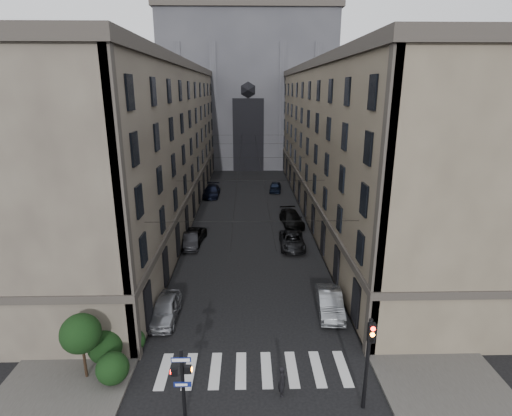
{
  "coord_description": "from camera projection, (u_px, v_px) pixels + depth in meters",
  "views": [
    {
      "loc": [
        -0.33,
        -14.65,
        15.83
      ],
      "look_at": [
        0.26,
        10.47,
        8.27
      ],
      "focal_mm": 28.0,
      "sensor_mm": 36.0,
      "label": 1
    }
  ],
  "objects": [
    {
      "name": "car_right_near",
      "position": [
        330.0,
        303.0,
        29.14
      ],
      "size": [
        2.08,
        4.99,
        1.6
      ],
      "primitive_type": "imported",
      "rotation": [
        0.0,
        0.0,
        -0.08
      ],
      "color": "gray",
      "rests_on": "ground"
    },
    {
      "name": "zebra_crossing",
      "position": [
        254.0,
        370.0,
        23.38
      ],
      "size": [
        11.0,
        3.2,
        0.01
      ],
      "primitive_type": "cube",
      "color": "beige",
      "rests_on": "ground"
    },
    {
      "name": "gothic_tower",
      "position": [
        248.0,
        79.0,
        85.23
      ],
      "size": [
        35.0,
        23.0,
        58.0
      ],
      "color": "#2D2D33",
      "rests_on": "ground"
    },
    {
      "name": "building_right",
      "position": [
        355.0,
        141.0,
        50.67
      ],
      "size": [
        13.6,
        60.6,
        18.85
      ],
      "color": "brown",
      "rests_on": "ground"
    },
    {
      "name": "car_right_midfar",
      "position": [
        292.0,
        218.0,
        47.94
      ],
      "size": [
        2.83,
        5.85,
        1.64
      ],
      "primitive_type": "imported",
      "rotation": [
        0.0,
        0.0,
        0.1
      ],
      "color": "black",
      "rests_on": "ground"
    },
    {
      "name": "shrub_cluster",
      "position": [
        101.0,
        345.0,
        22.68
      ],
      "size": [
        3.9,
        4.4,
        3.9
      ],
      "color": "black",
      "rests_on": "sidewalk_left"
    },
    {
      "name": "sidewalk_left",
      "position": [
        170.0,
        212.0,
        52.81
      ],
      "size": [
        7.0,
        80.0,
        0.15
      ],
      "primitive_type": "cube",
      "color": "#383533",
      "rests_on": "ground"
    },
    {
      "name": "sidewalk_right",
      "position": [
        328.0,
        211.0,
        53.27
      ],
      "size": [
        7.0,
        80.0,
        0.15
      ],
      "primitive_type": "cube",
      "color": "#383533",
      "rests_on": "ground"
    },
    {
      "name": "car_right_far",
      "position": [
        275.0,
        187.0,
        63.53
      ],
      "size": [
        2.25,
        4.56,
        1.49
      ],
      "primitive_type": "imported",
      "rotation": [
        0.0,
        0.0,
        -0.11
      ],
      "color": "black",
      "rests_on": "ground"
    },
    {
      "name": "car_left_midfar",
      "position": [
        192.0,
        237.0,
        42.43
      ],
      "size": [
        2.88,
        5.19,
        1.37
      ],
      "primitive_type": "imported",
      "rotation": [
        0.0,
        0.0,
        -0.13
      ],
      "color": "black",
      "rests_on": "ground"
    },
    {
      "name": "car_left_midnear",
      "position": [
        191.0,
        241.0,
        41.28
      ],
      "size": [
        2.02,
        4.44,
        1.41
      ],
      "primitive_type": "imported",
      "rotation": [
        0.0,
        0.0,
        0.13
      ],
      "color": "black",
      "rests_on": "ground"
    },
    {
      "name": "pedestrian_signal_left",
      "position": [
        182.0,
        379.0,
        19.29
      ],
      "size": [
        1.02,
        0.38,
        4.0
      ],
      "color": "black",
      "rests_on": "ground"
    },
    {
      "name": "traffic_light_right",
      "position": [
        368.0,
        354.0,
        19.61
      ],
      "size": [
        0.34,
        0.5,
        5.2
      ],
      "color": "black",
      "rests_on": "ground"
    },
    {
      "name": "building_left",
      "position": [
        142.0,
        142.0,
        50.07
      ],
      "size": [
        13.6,
        60.6,
        18.85
      ],
      "color": "#463E36",
      "rests_on": "ground"
    },
    {
      "name": "tram_wires",
      "position": [
        249.0,
        159.0,
        50.62
      ],
      "size": [
        14.0,
        60.0,
        0.43
      ],
      "color": "black",
      "rests_on": "ground"
    },
    {
      "name": "pedestrian",
      "position": [
        282.0,
        381.0,
        21.25
      ],
      "size": [
        0.47,
        0.67,
        1.77
      ],
      "primitive_type": "imported",
      "rotation": [
        0.0,
        0.0,
        1.5
      ],
      "color": "black",
      "rests_on": "ground"
    },
    {
      "name": "car_left_near",
      "position": [
        165.0,
        309.0,
        28.3
      ],
      "size": [
        1.99,
        4.76,
        1.61
      ],
      "primitive_type": "imported",
      "rotation": [
        0.0,
        0.0,
        -0.02
      ],
      "color": "gray",
      "rests_on": "ground"
    },
    {
      "name": "car_right_midnear",
      "position": [
        292.0,
        241.0,
        41.13
      ],
      "size": [
        2.61,
        5.41,
        1.48
      ],
      "primitive_type": "imported",
      "rotation": [
        0.0,
        0.0,
        -0.03
      ],
      "color": "black",
      "rests_on": "ground"
    },
    {
      "name": "car_left_far",
      "position": [
        212.0,
        191.0,
        60.64
      ],
      "size": [
        2.41,
        5.67,
        1.63
      ],
      "primitive_type": "imported",
      "rotation": [
        0.0,
        0.0,
        -0.02
      ],
      "color": "black",
      "rests_on": "ground"
    }
  ]
}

